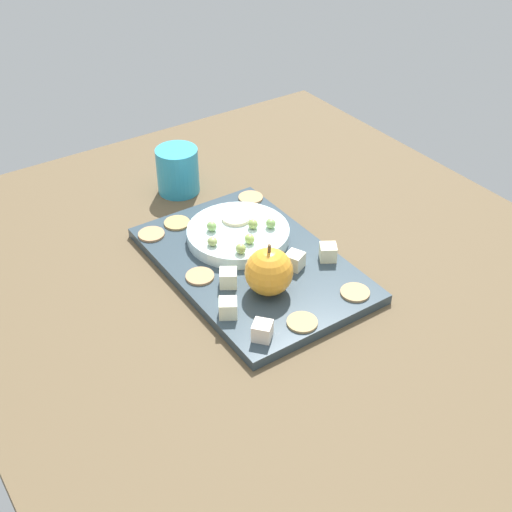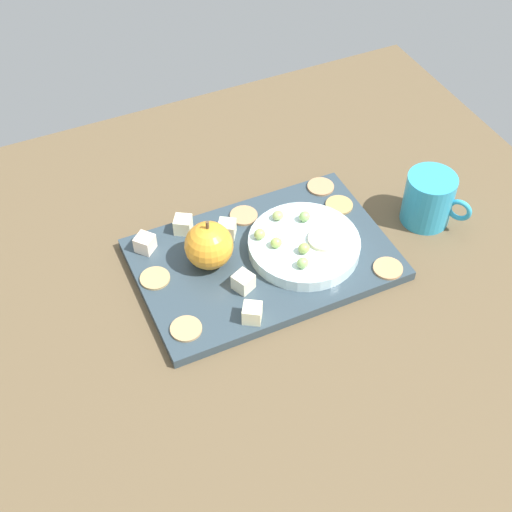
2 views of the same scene
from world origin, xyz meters
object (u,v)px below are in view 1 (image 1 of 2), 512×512
(cracker_3, at_px, (355,292))
(cup, at_px, (178,170))
(platter, at_px, (252,264))
(grape_1, at_px, (212,226))
(serving_dish, at_px, (238,234))
(grape_3, at_px, (271,224))
(cheese_cube_2, at_px, (228,278))
(apple_whole, at_px, (269,272))
(grape_2, at_px, (253,224))
(cheese_cube_1, at_px, (262,331))
(cheese_cube_4, at_px, (328,252))
(grape_4, at_px, (212,242))
(cheese_cube_0, at_px, (295,261))
(cracker_1, at_px, (302,322))
(grape_0, at_px, (241,249))
(cracker_2, at_px, (200,276))
(cracker_0, at_px, (251,198))
(grape_5, at_px, (250,239))
(cracker_5, at_px, (177,223))
(cheese_cube_3, at_px, (228,308))
(apple_slice_0, at_px, (237,217))

(cracker_3, distance_m, cup, 0.44)
(platter, distance_m, grape_1, 0.09)
(serving_dish, distance_m, grape_3, 0.06)
(cheese_cube_2, bearing_deg, grape_3, -61.99)
(apple_whole, relative_size, grape_2, 4.09)
(cheese_cube_1, bearing_deg, cheese_cube_4, -64.16)
(cheese_cube_2, relative_size, grape_1, 1.46)
(cheese_cube_4, height_order, grape_4, grape_4)
(cheese_cube_4, height_order, cup, cup)
(cheese_cube_0, xyz_separation_m, cracker_3, (-0.10, -0.04, -0.01))
(apple_whole, bearing_deg, cracker_1, 178.44)
(cracker_1, relative_size, grape_1, 2.51)
(grape_0, bearing_deg, cracker_1, 178.20)
(grape_1, bearing_deg, cracker_2, 137.79)
(cheese_cube_1, xyz_separation_m, cracker_0, (0.32, -0.19, -0.01))
(grape_1, xyz_separation_m, grape_5, (-0.06, -0.03, -0.00))
(cracker_0, bearing_deg, grape_5, 145.77)
(cracker_5, xyz_separation_m, cup, (0.12, -0.07, 0.03))
(cheese_cube_3, xyz_separation_m, grape_4, (0.14, -0.06, 0.01))
(grape_5, xyz_separation_m, cup, (0.26, -0.01, -0.00))
(cracker_5, distance_m, grape_5, 0.15)
(cheese_cube_1, height_order, grape_4, grape_4)
(grape_3, xyz_separation_m, cup, (0.25, 0.04, -0.00))
(cheese_cube_2, height_order, grape_1, grape_1)
(cracker_1, xyz_separation_m, cracker_5, (0.32, 0.02, 0.00))
(cheese_cube_0, distance_m, cracker_5, 0.23)
(cheese_cube_3, height_order, cracker_0, cheese_cube_3)
(cheese_cube_0, relative_size, grape_3, 1.46)
(cracker_0, xyz_separation_m, grape_4, (-0.11, 0.15, 0.03))
(grape_2, distance_m, grape_4, 0.08)
(cheese_cube_3, bearing_deg, cracker_1, -133.79)
(cheese_cube_2, relative_size, cheese_cube_4, 1.00)
(cracker_5, bearing_deg, cheese_cube_2, 175.38)
(cheese_cube_3, distance_m, grape_3, 0.21)
(apple_whole, relative_size, cup, 0.73)
(grape_2, xyz_separation_m, grape_3, (-0.02, -0.03, 0.00))
(apple_slice_0, bearing_deg, grape_4, 119.64)
(cup, bearing_deg, grape_1, 166.97)
(cracker_1, distance_m, grape_0, 0.17)
(grape_1, distance_m, grape_5, 0.07)
(cracker_5, bearing_deg, grape_5, -158.24)
(apple_whole, distance_m, cracker_5, 0.24)
(serving_dish, bearing_deg, grape_4, 105.15)
(platter, relative_size, grape_1, 21.59)
(apple_whole, bearing_deg, cracker_5, 6.50)
(platter, bearing_deg, grape_2, -36.09)
(cracker_0, xyz_separation_m, cup, (0.12, 0.08, 0.03))
(cracker_1, distance_m, cracker_2, 0.19)
(cheese_cube_1, height_order, cheese_cube_3, same)
(grape_3, bearing_deg, apple_slice_0, 30.46)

